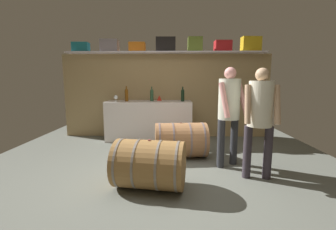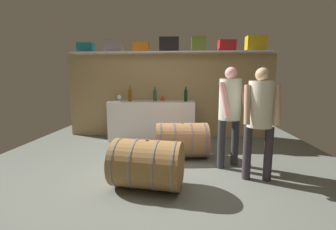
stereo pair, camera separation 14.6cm
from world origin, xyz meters
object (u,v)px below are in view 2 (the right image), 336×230
toolcase_black (169,45)px  work_cabinet (152,120)px  red_funnel (163,98)px  wine_bottle_amber (130,94)px  toolcase_teal (86,48)px  visitor_tasting (230,107)px  wine_barrel_far (147,164)px  wine_bottle_green (155,95)px  toolcase_grey (114,46)px  wine_bottle_dark (186,95)px  toolcase_red (227,46)px  toolcase_olive (199,44)px  toolcase_yellow (256,44)px  wine_glass (119,97)px  wine_barrel_near (182,140)px  toolcase_orange (141,47)px  winemaker_pouring (260,113)px

toolcase_black → work_cabinet: bearing=-152.3°
red_funnel → wine_bottle_amber: bearing=-165.9°
toolcase_teal → visitor_tasting: (2.96, -1.80, -1.13)m
wine_barrel_far → wine_bottle_amber: bearing=116.3°
work_cabinet → wine_bottle_green: wine_bottle_green is taller
toolcase_grey → wine_bottle_dark: bearing=-10.7°
toolcase_teal → toolcase_red: bearing=-3.7°
toolcase_olive → wine_bottle_amber: size_ratio=0.94×
toolcase_grey → toolcase_black: size_ratio=0.90×
toolcase_olive → toolcase_yellow: 1.24m
toolcase_red → visitor_tasting: size_ratio=0.23×
wine_glass → wine_barrel_near: size_ratio=0.16×
toolcase_red → wine_barrel_near: toolcase_red is taller
toolcase_orange → red_funnel: (0.50, -0.07, -1.14)m
toolcase_teal → wine_bottle_dark: size_ratio=1.09×
toolcase_yellow → wine_bottle_dark: bearing=-174.9°
work_cabinet → wine_bottle_dark: wine_bottle_dark is taller
toolcase_teal → wine_barrel_near: bearing=-36.0°
wine_barrel_far → toolcase_yellow: bearing=60.7°
toolcase_red → wine_bottle_green: 1.92m
toolcase_teal → work_cabinet: bearing=-11.2°
toolcase_teal → toolcase_grey: 0.66m
toolcase_black → work_cabinet: toolcase_black is taller
toolcase_red → toolcase_grey: bearing=177.2°
wine_bottle_dark → visitor_tasting: visitor_tasting is taller
wine_barrel_near → wine_barrel_far: wine_barrel_far is taller
toolcase_red → work_cabinet: toolcase_red is taller
wine_bottle_amber → wine_barrel_far: 2.55m
toolcase_black → toolcase_yellow: size_ratio=1.04×
toolcase_black → winemaker_pouring: bearing=-60.7°
wine_bottle_green → wine_bottle_amber: 0.56m
toolcase_teal → wine_glass: bearing=-30.2°
toolcase_grey → toolcase_red: 2.54m
wine_bottle_green → wine_bottle_dark: bearing=-5.8°
visitor_tasting → wine_bottle_amber: bearing=-70.2°
wine_glass → visitor_tasting: bearing=-33.2°
wine_bottle_amber → wine_bottle_dark: bearing=0.6°
toolcase_olive → toolcase_orange: bearing=-179.1°
winemaker_pouring → visitor_tasting: bearing=-51.4°
toolcase_teal → wine_barrel_far: toolcase_teal is taller
wine_bottle_green → wine_bottle_dark: (0.69, -0.07, 0.00)m
wine_barrel_near → winemaker_pouring: winemaker_pouring is taller
toolcase_teal → wine_bottle_amber: (1.06, -0.25, -1.05)m
wine_bottle_amber → toolcase_teal: bearing=166.5°
toolcase_grey → work_cabinet: toolcase_grey is taller
toolcase_teal → toolcase_orange: (1.28, 0.00, -0.00)m
wine_glass → work_cabinet: bearing=18.1°
winemaker_pouring → visitor_tasting: size_ratio=0.98×
toolcase_black → wine_bottle_green: (-0.31, -0.17, -1.11)m
toolcase_black → wine_bottle_amber: (-0.87, -0.25, -1.10)m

